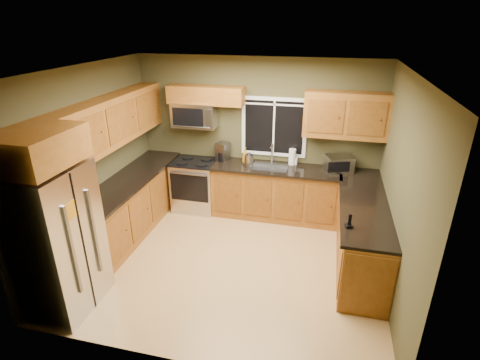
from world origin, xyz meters
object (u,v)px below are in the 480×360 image
at_px(range, 196,185).
at_px(toaster_oven, 339,164).
at_px(refrigerator, 56,241).
at_px(paper_towel_roll, 292,157).
at_px(kettle, 249,160).
at_px(soap_bottle_c, 249,158).
at_px(cordless_phone, 349,223).
at_px(soap_bottle_a, 245,155).
at_px(coffee_maker, 223,152).
at_px(microwave, 195,115).
at_px(soap_bottle_b, 295,160).

height_order(range, toaster_oven, toaster_oven).
relative_size(refrigerator, paper_towel_roll, 5.86).
height_order(refrigerator, range, refrigerator).
distance_m(kettle, soap_bottle_c, 0.17).
bearing_deg(cordless_phone, soap_bottle_a, 132.87).
bearing_deg(soap_bottle_c, cordless_phone, -48.26).
height_order(toaster_oven, coffee_maker, coffee_maker).
distance_m(microwave, cordless_phone, 3.29).
xyz_separation_m(refrigerator, soap_bottle_c, (1.66, 2.87, 0.13)).
bearing_deg(paper_towel_roll, kettle, -158.59).
bearing_deg(soap_bottle_b, refrigerator, -129.11).
bearing_deg(soap_bottle_a, kettle, -58.55).
height_order(soap_bottle_a, cordless_phone, soap_bottle_a).
relative_size(refrigerator, soap_bottle_a, 6.64).
bearing_deg(range, soap_bottle_a, 6.31).
bearing_deg(refrigerator, soap_bottle_a, 61.02).
bearing_deg(soap_bottle_a, cordless_phone, -47.13).
distance_m(refrigerator, range, 2.89).
xyz_separation_m(kettle, paper_towel_roll, (0.70, 0.27, 0.02)).
distance_m(refrigerator, coffee_maker, 3.15).
bearing_deg(refrigerator, soap_bottle_c, 59.93).
height_order(refrigerator, toaster_oven, refrigerator).
distance_m(refrigerator, microwave, 3.10).
height_order(toaster_oven, soap_bottle_b, toaster_oven).
relative_size(paper_towel_roll, soap_bottle_c, 1.78).
bearing_deg(microwave, range, -89.98).
distance_m(paper_towel_roll, cordless_phone, 2.14).
relative_size(range, soap_bottle_a, 3.46).
bearing_deg(refrigerator, kettle, 58.02).
distance_m(coffee_maker, soap_bottle_c, 0.50).
bearing_deg(refrigerator, soap_bottle_b, 50.89).
distance_m(microwave, coffee_maker, 0.80).
bearing_deg(cordless_phone, range, 146.33).
height_order(coffee_maker, paper_towel_roll, coffee_maker).
bearing_deg(range, toaster_oven, 2.06).
xyz_separation_m(coffee_maker, soap_bottle_c, (0.49, -0.05, -0.06)).
relative_size(range, toaster_oven, 1.87).
xyz_separation_m(toaster_oven, paper_towel_roll, (-0.78, 0.12, 0.01)).
xyz_separation_m(soap_bottle_a, soap_bottle_c, (0.07, -0.00, -0.05)).
xyz_separation_m(range, soap_bottle_a, (0.90, 0.10, 0.61)).
relative_size(range, soap_bottle_b, 5.44).
relative_size(microwave, soap_bottle_a, 2.80).
distance_m(microwave, paper_towel_roll, 1.82).
bearing_deg(coffee_maker, paper_towel_roll, 3.09).
bearing_deg(cordless_phone, coffee_maker, 138.49).
bearing_deg(microwave, soap_bottle_c, -2.39).
bearing_deg(cordless_phone, soap_bottle_b, 113.42).
bearing_deg(range, soap_bottle_c, 5.64).
height_order(coffee_maker, soap_bottle_a, coffee_maker).
bearing_deg(coffee_maker, soap_bottle_a, -6.12).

